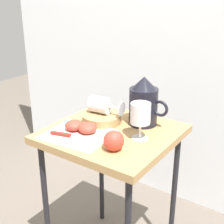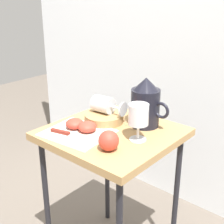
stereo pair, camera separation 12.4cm
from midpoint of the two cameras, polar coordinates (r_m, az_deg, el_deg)
The scene contains 11 objects.
curtain_drape at distance 1.71m, azimuth 10.27°, elevation 13.87°, with size 2.40×0.03×1.96m, color white.
table at distance 1.30m, azimuth -2.74°, elevation -6.30°, with size 0.49×0.48×0.66m.
linen_napkin at distance 1.25m, azimuth -8.93°, elevation -4.07°, with size 0.25×0.22×0.00m, color silver.
basket_tray at distance 1.35m, azimuth -4.48°, elevation -1.17°, with size 0.16×0.16×0.04m, color #AD8451.
pitcher at distance 1.30m, azimuth 2.98°, elevation 1.15°, with size 0.17×0.12×0.20m.
wine_glass_upright at distance 1.17m, azimuth 2.16°, elevation -0.66°, with size 0.08×0.08×0.14m.
wine_glass_tipped_near at distance 1.34m, azimuth -4.59°, elevation 1.21°, with size 0.15×0.08×0.07m.
apple_half_left at distance 1.27m, azimuth -9.60°, elevation -2.41°, with size 0.07×0.07×0.04m, color #CC3D2D.
apple_half_right at distance 1.24m, azimuth -7.26°, elevation -2.91°, with size 0.07×0.07×0.04m, color #CC3D2D.
apple_whole at distance 1.11m, azimuth -2.91°, elevation -5.23°, with size 0.07×0.07×0.07m, color #CC3D2D.
knife at distance 1.23m, azimuth -10.66°, elevation -4.30°, with size 0.22×0.07×0.01m.
Camera 1 is at (0.66, -0.95, 1.19)m, focal length 50.92 mm.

